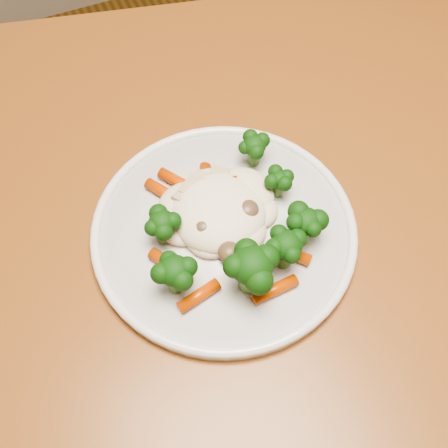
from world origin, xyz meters
name	(u,v)px	position (x,y,z in m)	size (l,w,h in m)	color
dining_table	(187,337)	(-0.31, 0.03, 0.66)	(1.47, 1.14, 0.75)	brown
plate	(224,232)	(-0.25, 0.08, 0.76)	(0.26, 0.26, 0.01)	white
meal	(231,225)	(-0.24, 0.07, 0.78)	(0.18, 0.19, 0.05)	#FBECC9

